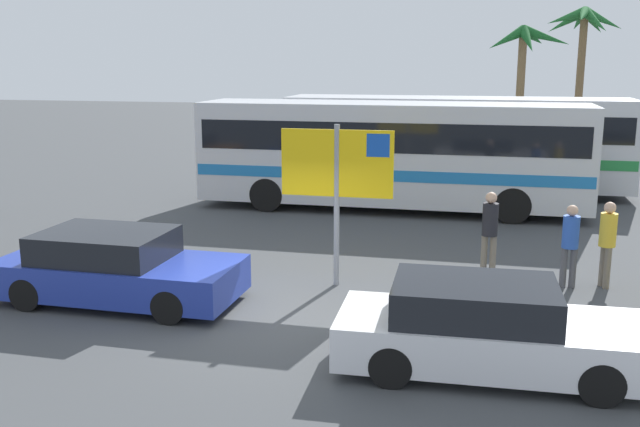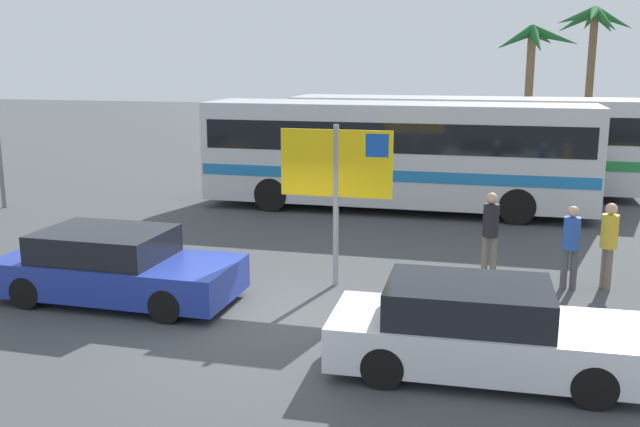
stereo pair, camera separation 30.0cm
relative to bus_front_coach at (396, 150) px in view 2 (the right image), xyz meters
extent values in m
plane|color=#424447|center=(-0.76, -9.64, -1.78)|extent=(120.00, 120.00, 0.00)
cube|color=silver|center=(0.00, 0.00, -0.06)|extent=(11.35, 2.54, 2.90)
cube|color=black|center=(0.00, 0.00, 0.49)|extent=(10.90, 2.57, 0.84)
cube|color=#1E70B7|center=(0.00, 0.00, -0.57)|extent=(11.24, 2.57, 0.32)
cylinder|color=black|center=(3.52, 1.15, -1.28)|extent=(1.00, 0.28, 1.00)
cylinder|color=black|center=(3.52, -1.15, -1.28)|extent=(1.00, 0.28, 1.00)
cylinder|color=black|center=(-3.52, 1.15, -1.28)|extent=(1.00, 0.28, 1.00)
cylinder|color=black|center=(-3.52, -1.15, -1.28)|extent=(1.00, 0.28, 1.00)
cube|color=silver|center=(1.69, 3.49, -0.06)|extent=(11.35, 2.54, 2.90)
cube|color=black|center=(1.69, 3.49, 0.49)|extent=(10.90, 2.57, 0.84)
cube|color=#23843D|center=(1.69, 3.49, -0.57)|extent=(11.24, 2.57, 0.32)
cylinder|color=black|center=(5.21, 4.64, -1.28)|extent=(1.00, 0.28, 1.00)
cylinder|color=black|center=(5.21, 2.35, -1.28)|extent=(1.00, 0.28, 1.00)
cylinder|color=black|center=(-1.83, 4.64, -1.28)|extent=(1.00, 0.28, 1.00)
cylinder|color=black|center=(-1.83, 2.35, -1.28)|extent=(1.00, 0.28, 1.00)
cylinder|color=gray|center=(-0.07, -7.61, -0.18)|extent=(0.11, 0.11, 3.20)
cube|color=yellow|center=(-0.07, -7.61, 0.67)|extent=(2.20, 0.06, 1.30)
cube|color=#1447A8|center=(0.73, -7.61, 1.04)|extent=(0.44, 0.07, 0.44)
cube|color=#23389E|center=(-3.77, -9.48, -1.30)|extent=(4.48, 1.95, 0.64)
cube|color=black|center=(-4.03, -9.48, -0.72)|extent=(2.34, 1.77, 0.52)
cylinder|color=black|center=(-2.37, -8.62, -1.48)|extent=(0.60, 0.17, 0.60)
cylinder|color=black|center=(-2.40, -10.37, -1.48)|extent=(0.60, 0.17, 0.60)
cylinder|color=black|center=(-5.13, -8.59, -1.48)|extent=(0.60, 0.17, 0.60)
cylinder|color=black|center=(-5.16, -10.34, -1.48)|extent=(0.60, 0.17, 0.60)
cube|color=silver|center=(2.93, -11.08, -1.30)|extent=(4.45, 1.86, 0.64)
cube|color=black|center=(2.66, -11.08, -0.72)|extent=(2.33, 1.66, 0.52)
cylinder|color=black|center=(4.27, -10.25, -1.48)|extent=(0.60, 0.18, 0.60)
cylinder|color=black|center=(4.31, -11.83, -1.48)|extent=(0.60, 0.18, 0.60)
cylinder|color=black|center=(1.54, -10.33, -1.48)|extent=(0.60, 0.18, 0.60)
cylinder|color=black|center=(1.59, -11.91, -1.48)|extent=(0.60, 0.18, 0.60)
cylinder|color=#706656|center=(5.15, -6.62, -1.37)|extent=(0.13, 0.13, 0.83)
cylinder|color=#706656|center=(5.09, -6.45, -1.37)|extent=(0.13, 0.13, 0.83)
cylinder|color=gold|center=(5.12, -6.54, -0.62)|extent=(0.32, 0.32, 0.66)
sphere|color=tan|center=(5.12, -6.54, -0.18)|extent=(0.23, 0.23, 0.23)
cylinder|color=#706656|center=(2.97, -6.28, -1.35)|extent=(0.13, 0.13, 0.86)
cylinder|color=#706656|center=(2.79, -6.28, -1.35)|extent=(0.13, 0.13, 0.86)
cylinder|color=black|center=(2.88, -6.28, -0.59)|extent=(0.32, 0.32, 0.68)
sphere|color=tan|center=(2.88, -6.28, -0.13)|extent=(0.23, 0.23, 0.23)
cylinder|color=#4C4C51|center=(4.50, -6.71, -1.38)|extent=(0.13, 0.13, 0.80)
cylinder|color=#4C4C51|center=(4.32, -6.72, -1.38)|extent=(0.13, 0.13, 0.80)
cylinder|color=#2851B2|center=(4.41, -6.72, -0.66)|extent=(0.32, 0.32, 0.64)
sphere|color=tan|center=(4.41, -6.72, -0.24)|extent=(0.22, 0.22, 0.22)
cylinder|color=brown|center=(6.49, 11.42, 1.30)|extent=(0.32, 0.32, 6.17)
cone|color=#23662D|center=(7.24, 11.45, 4.23)|extent=(1.71, 0.51, 1.11)
cone|color=#23662D|center=(6.92, 12.00, 4.18)|extent=(1.34, 1.60, 1.20)
cone|color=#23662D|center=(6.37, 12.17, 4.26)|extent=(0.70, 1.75, 1.06)
cone|color=#23662D|center=(5.80, 11.64, 4.19)|extent=(1.73, 0.93, 1.18)
cone|color=#23662D|center=(5.74, 11.17, 4.34)|extent=(1.77, 0.95, 0.91)
cone|color=#23662D|center=(6.33, 10.63, 4.38)|extent=(0.77, 1.77, 0.85)
cone|color=#23662D|center=(6.85, 10.80, 4.16)|extent=(1.21, 1.66, 1.22)
cylinder|color=brown|center=(3.96, 8.70, 0.88)|extent=(0.32, 0.32, 5.33)
cone|color=#195623|center=(4.82, 8.58, 3.47)|extent=(1.91, 0.70, 0.97)
cone|color=#195623|center=(4.37, 9.47, 3.51)|extent=(1.26, 1.86, 0.90)
cone|color=#195623|center=(3.32, 9.25, 3.41)|extent=(1.69, 1.55, 1.08)
cone|color=#195623|center=(3.33, 8.14, 3.40)|extent=(1.68, 1.56, 1.10)
cone|color=#195623|center=(4.11, 7.90, 3.33)|extent=(0.77, 1.87, 1.22)
camera|label=1|loc=(2.70, -20.93, 2.61)|focal=39.96mm
camera|label=2|loc=(2.99, -20.86, 2.61)|focal=39.96mm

